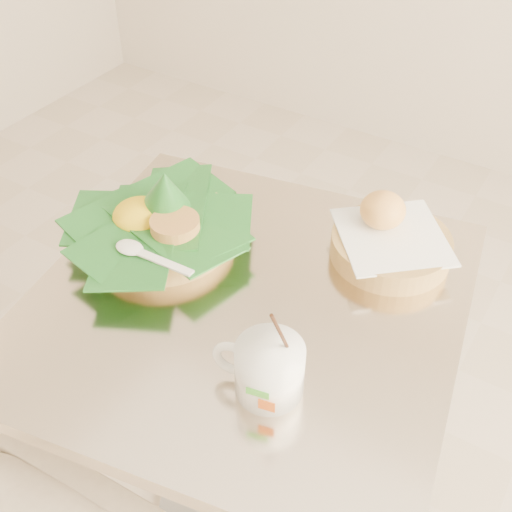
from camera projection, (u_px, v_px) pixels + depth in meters
The scene contains 5 objects.
floor at pixel (204, 475), 1.65m from camera, with size 3.60×3.60×0.00m, color beige.
cafe_table at pixel (247, 382), 1.21m from camera, with size 0.81×0.81×0.75m.
rice_basket at pixel (160, 220), 1.16m from camera, with size 0.33×0.33×0.17m.
bread_basket at pixel (389, 240), 1.13m from camera, with size 0.25×0.25×0.11m.
coffee_mug at pixel (268, 368), 0.90m from camera, with size 0.14×0.10×0.17m.
Camera 1 is at (0.57, -0.67, 1.50)m, focal length 45.00 mm.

